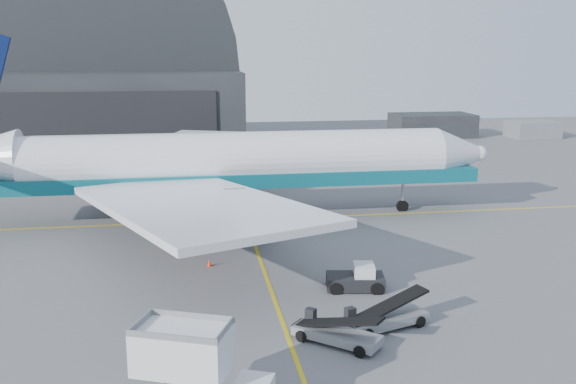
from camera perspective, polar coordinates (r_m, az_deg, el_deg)
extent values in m
plane|color=#565659|center=(39.51, -1.07, -9.93)|extent=(200.00, 200.00, 0.00)
cube|color=gold|center=(58.37, -3.78, -2.47)|extent=(80.00, 0.25, 0.02)
cube|color=gold|center=(37.68, -0.64, -11.07)|extent=(0.25, 40.00, 0.02)
cube|color=black|center=(102.99, -18.59, 6.83)|extent=(50.00, 28.00, 12.00)
cube|color=black|center=(89.29, -19.99, 5.29)|extent=(42.00, 0.40, 9.50)
cube|color=black|center=(117.37, 12.64, 4.85)|extent=(14.00, 8.00, 4.00)
cube|color=gray|center=(121.14, 20.86, 4.56)|extent=(8.00, 6.00, 2.80)
cylinder|color=white|center=(58.07, -4.42, 2.90)|extent=(37.46, 5.00, 5.00)
cone|color=white|center=(63.27, 14.95, 3.31)|extent=(4.58, 5.00, 5.00)
sphere|color=white|center=(64.14, 16.66, 3.33)|extent=(1.46, 1.46, 1.46)
cube|color=black|center=(62.68, 13.94, 3.86)|extent=(2.71, 2.29, 0.73)
cube|color=#0C5865|center=(58.36, -4.39, 1.34)|extent=(43.71, 5.05, 1.25)
cube|color=white|center=(45.87, -8.31, -1.12)|extent=(19.19, 25.52, 1.52)
cube|color=white|center=(70.39, -8.62, 3.63)|extent=(19.19, 25.52, 1.52)
cylinder|color=gray|center=(50.43, -4.78, -1.73)|extent=(5.41, 2.81, 2.81)
cylinder|color=gray|center=(66.66, -5.85, 1.76)|extent=(5.41, 2.81, 2.81)
cylinder|color=#A5A5AA|center=(62.04, 10.17, -0.36)|extent=(0.29, 0.29, 2.91)
cylinder|color=black|center=(62.26, 10.13, -1.25)|extent=(1.14, 0.36, 1.14)
cylinder|color=black|center=(55.73, -6.19, -2.64)|extent=(1.35, 0.47, 1.35)
cylinder|color=black|center=(62.18, -6.50, -1.05)|extent=(1.35, 0.47, 1.35)
cube|color=silver|center=(27.35, -9.34, -13.68)|extent=(4.40, 3.54, 1.82)
cube|color=black|center=(41.91, 5.99, -7.91)|extent=(3.95, 2.59, 0.83)
cube|color=silver|center=(41.72, 6.77, -6.95)|extent=(1.54, 1.84, 0.83)
cylinder|color=black|center=(41.26, 7.91, -8.51)|extent=(0.87, 0.45, 0.83)
cylinder|color=black|center=(42.96, 7.59, -7.63)|extent=(0.87, 0.45, 0.83)
cylinder|color=black|center=(41.00, 4.30, -8.56)|extent=(0.87, 0.45, 0.83)
cylinder|color=black|center=(42.71, 4.13, -7.67)|extent=(0.87, 0.45, 0.83)
cube|color=gray|center=(36.56, 8.69, -11.16)|extent=(5.10, 3.13, 0.49)
cube|color=black|center=(36.26, 8.73, -10.05)|extent=(5.22, 2.72, 1.40)
cube|color=black|center=(35.73, 5.55, -10.69)|extent=(0.66, 0.59, 0.66)
cylinder|color=black|center=(37.09, 11.62, -11.21)|extent=(0.71, 0.47, 0.66)
cylinder|color=black|center=(38.17, 10.14, -10.43)|extent=(0.71, 0.47, 0.66)
cylinder|color=black|center=(35.11, 7.09, -12.44)|extent=(0.71, 0.47, 0.66)
cylinder|color=black|center=(36.26, 5.67, -11.57)|extent=(0.71, 0.47, 0.66)
cube|color=gray|center=(34.50, 4.37, -12.57)|extent=(4.59, 4.26, 0.48)
cube|color=black|center=(34.20, 4.39, -11.44)|extent=(4.47, 4.06, 1.36)
cube|color=black|center=(35.58, 2.04, -10.80)|extent=(0.68, 0.67, 0.64)
cylinder|color=black|center=(33.30, 6.43, -13.90)|extent=(0.66, 0.62, 0.64)
cylinder|color=black|center=(34.52, 7.52, -12.93)|extent=(0.66, 0.62, 0.64)
cylinder|color=black|center=(34.72, 1.23, -12.66)|extent=(0.66, 0.62, 0.64)
cylinder|color=black|center=(35.89, 2.46, -11.79)|extent=(0.66, 0.62, 0.64)
cube|color=#FE3008|center=(46.37, -7.00, -6.54)|extent=(0.34, 0.34, 0.03)
cone|color=#FE3008|center=(46.30, -7.00, -6.27)|extent=(0.34, 0.34, 0.49)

